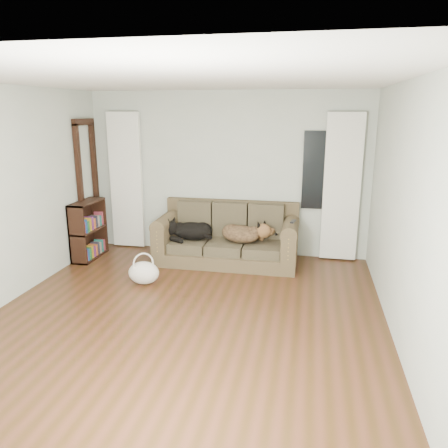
% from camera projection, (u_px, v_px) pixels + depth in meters
% --- Properties ---
extents(floor, '(5.00, 5.00, 0.00)m').
position_uv_depth(floor, '(185.00, 318.00, 4.98)').
color(floor, '#3B250F').
rests_on(floor, ground).
extents(ceiling, '(5.00, 5.00, 0.00)m').
position_uv_depth(ceiling, '(179.00, 79.00, 4.32)').
color(ceiling, white).
rests_on(ceiling, ground).
extents(wall_back, '(4.50, 0.04, 2.60)m').
position_uv_depth(wall_back, '(227.00, 174.00, 7.02)').
color(wall_back, '#B7BDB1').
rests_on(wall_back, ground).
extents(wall_right, '(0.04, 5.00, 2.60)m').
position_uv_depth(wall_right, '(406.00, 217.00, 4.22)').
color(wall_right, '#B7BDB1').
rests_on(wall_right, ground).
extents(curtain_left, '(0.55, 0.08, 2.25)m').
position_uv_depth(curtain_left, '(126.00, 181.00, 7.30)').
color(curtain_left, white).
rests_on(curtain_left, ground).
extents(curtain_right, '(0.55, 0.08, 2.25)m').
position_uv_depth(curtain_right, '(342.00, 188.00, 6.64)').
color(curtain_right, white).
rests_on(curtain_right, ground).
extents(window_pane, '(0.50, 0.03, 1.20)m').
position_uv_depth(window_pane, '(319.00, 171.00, 6.69)').
color(window_pane, black).
rests_on(window_pane, wall_back).
extents(door_casing, '(0.07, 0.60, 2.10)m').
position_uv_depth(door_casing, '(88.00, 190.00, 7.07)').
color(door_casing, black).
rests_on(door_casing, ground).
extents(sofa, '(2.15, 0.93, 0.88)m').
position_uv_depth(sofa, '(227.00, 234.00, 6.72)').
color(sofa, brown).
rests_on(sofa, floor).
extents(dog_black_lab, '(0.66, 0.48, 0.27)m').
position_uv_depth(dog_black_lab, '(190.00, 231.00, 6.78)').
color(dog_black_lab, black).
rests_on(dog_black_lab, sofa).
extents(dog_shepherd, '(0.75, 0.64, 0.28)m').
position_uv_depth(dog_shepherd, '(243.00, 233.00, 6.62)').
color(dog_shepherd, black).
rests_on(dog_shepherd, sofa).
extents(tv_remote, '(0.09, 0.20, 0.02)m').
position_uv_depth(tv_remote, '(293.00, 221.00, 6.35)').
color(tv_remote, black).
rests_on(tv_remote, sofa).
extents(tote_bag, '(0.51, 0.46, 0.31)m').
position_uv_depth(tote_bag, '(144.00, 272.00, 5.93)').
color(tote_bag, beige).
rests_on(tote_bag, floor).
extents(bookshelf, '(0.29, 0.74, 0.92)m').
position_uv_depth(bookshelf, '(88.00, 227.00, 6.91)').
color(bookshelf, black).
rests_on(bookshelf, floor).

